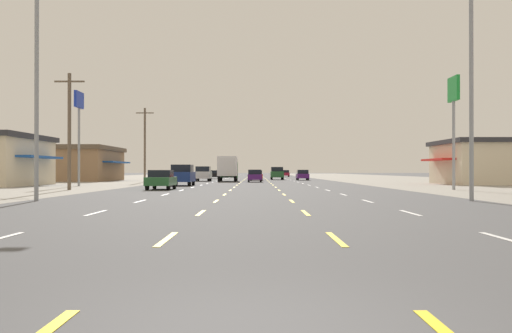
% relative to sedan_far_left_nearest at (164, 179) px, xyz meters
% --- Properties ---
extents(ground_plane, '(572.00, 572.00, 0.00)m').
position_rel_sedan_far_left_nearest_xyz_m(ground_plane, '(7.02, 27.08, -0.76)').
color(ground_plane, '#4C4C4F').
extents(lot_apron_left, '(28.00, 440.00, 0.01)m').
position_rel_sedan_far_left_nearest_xyz_m(lot_apron_left, '(-17.73, 27.08, -0.75)').
color(lot_apron_left, gray).
rests_on(lot_apron_left, ground).
extents(lot_apron_right, '(28.00, 440.00, 0.01)m').
position_rel_sedan_far_left_nearest_xyz_m(lot_apron_right, '(31.77, 27.08, -0.75)').
color(lot_apron_right, gray).
rests_on(lot_apron_right, ground).
extents(lane_markings, '(10.64, 227.60, 0.01)m').
position_rel_sedan_far_left_nearest_xyz_m(lane_markings, '(7.02, 65.58, -0.75)').
color(lane_markings, white).
rests_on(lane_markings, ground).
extents(sedan_far_left_nearest, '(1.80, 4.50, 1.46)m').
position_rel_sedan_far_left_nearest_xyz_m(sedan_far_left_nearest, '(0.00, 0.00, 0.00)').
color(sedan_far_left_nearest, '#235B2D').
rests_on(sedan_far_left_nearest, ground).
extents(suv_far_left_near, '(1.98, 4.90, 1.98)m').
position_rel_sedan_far_left_nearest_xyz_m(suv_far_left_near, '(0.16, 11.48, 0.27)').
color(suv_far_left_near, navy).
rests_on(suv_far_left_near, ground).
extents(hatchback_center_turn_mid, '(1.72, 3.90, 1.54)m').
position_rel_sedan_far_left_nearest_xyz_m(hatchback_center_turn_mid, '(6.96, 28.62, 0.03)').
color(hatchback_center_turn_mid, '#4C196B').
rests_on(hatchback_center_turn_mid, ground).
extents(box_truck_inner_left_midfar, '(2.40, 7.20, 3.23)m').
position_rel_sedan_far_left_nearest_xyz_m(box_truck_inner_left_midfar, '(3.42, 33.04, 1.08)').
color(box_truck_inner_left_midfar, '#235B2D').
rests_on(box_truck_inner_left_midfar, ground).
extents(suv_far_left_far, '(1.98, 4.90, 1.98)m').
position_rel_sedan_far_left_nearest_xyz_m(suv_far_left_far, '(0.01, 35.02, 0.27)').
color(suv_far_left_far, silver).
rests_on(suv_far_left_far, ground).
extents(sedan_center_turn_farther, '(1.80, 4.50, 1.46)m').
position_rel_sedan_far_left_nearest_xyz_m(sedan_center_turn_farther, '(7.15, 39.68, 0.00)').
color(sedan_center_turn_farther, red).
rests_on(sedan_center_turn_farther, ground).
extents(hatchback_far_right_farthest, '(1.72, 3.90, 1.54)m').
position_rel_sedan_far_left_nearest_xyz_m(hatchback_far_right_farthest, '(13.98, 42.67, 0.03)').
color(hatchback_far_right_farthest, '#4C196B').
rests_on(hatchback_far_right_farthest, ground).
extents(suv_inner_right_distant_a, '(1.98, 4.90, 1.98)m').
position_rel_sedan_far_left_nearest_xyz_m(suv_inner_right_distant_a, '(10.38, 47.71, 0.27)').
color(suv_inner_right_distant_a, '#235B2D').
rests_on(suv_inner_right_distant_a, ground).
extents(sedan_far_left_distant_b, '(1.80, 4.50, 1.46)m').
position_rel_sedan_far_left_nearest_xyz_m(sedan_far_left_distant_b, '(-0.17, 58.59, 0.00)').
color(sedan_far_left_distant_b, black).
rests_on(sedan_far_left_distant_b, ground).
extents(hatchback_far_right_distant_c, '(1.72, 3.90, 1.54)m').
position_rel_sedan_far_left_nearest_xyz_m(hatchback_far_right_distant_c, '(13.84, 90.19, 0.03)').
color(hatchback_far_right_distant_c, maroon).
rests_on(hatchback_far_right_distant_c, ground).
extents(storefront_left_row_2, '(15.47, 15.56, 4.75)m').
position_rel_sedan_far_left_nearest_xyz_m(storefront_left_row_2, '(-19.73, 37.51, 1.64)').
color(storefront_left_row_2, '#8C6B4C').
rests_on(storefront_left_row_2, ground).
extents(storefront_right_row_1, '(12.52, 11.29, 4.61)m').
position_rel_sedan_far_left_nearest_xyz_m(storefront_right_row_1, '(32.16, 17.29, 1.57)').
color(storefront_right_row_1, beige).
rests_on(storefront_right_row_1, ground).
extents(pole_sign_left_row_1, '(0.24, 2.35, 8.69)m').
position_rel_sedan_far_left_nearest_xyz_m(pole_sign_left_row_1, '(-9.19, 9.99, 5.92)').
color(pole_sign_left_row_1, gray).
rests_on(pole_sign_left_row_1, ground).
extents(pole_sign_right_row_1, '(0.24, 2.08, 8.40)m').
position_rel_sedan_far_left_nearest_xyz_m(pole_sign_right_row_1, '(21.78, -0.51, 5.64)').
color(pole_sign_right_row_1, gray).
rests_on(pole_sign_right_row_1, ground).
extents(streetlight_left_row_0, '(4.58, 0.26, 10.11)m').
position_rel_sedan_far_left_nearest_xyz_m(streetlight_left_row_0, '(-2.66, -16.66, 5.13)').
color(streetlight_left_row_0, gray).
rests_on(streetlight_left_row_0, ground).
extents(streetlight_right_row_0, '(4.77, 0.26, 10.32)m').
position_rel_sedan_far_left_nearest_xyz_m(streetlight_right_row_0, '(16.67, -16.66, 5.26)').
color(streetlight_right_row_0, gray).
rests_on(streetlight_right_row_0, ground).
extents(utility_pole_left_row_0, '(2.20, 0.26, 8.55)m').
position_rel_sedan_far_left_nearest_xyz_m(utility_pole_left_row_0, '(-6.56, -1.06, 3.71)').
color(utility_pole_left_row_0, brown).
rests_on(utility_pole_left_row_0, ground).
extents(utility_pole_left_row_1, '(2.20, 0.26, 9.14)m').
position_rel_sedan_far_left_nearest_xyz_m(utility_pole_left_row_1, '(-6.61, 28.42, 4.01)').
color(utility_pole_left_row_1, brown).
rests_on(utility_pole_left_row_1, ground).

